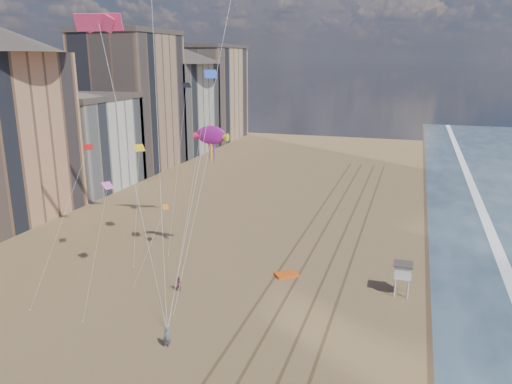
% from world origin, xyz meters
% --- Properties ---
extents(wet_sand, '(260.00, 260.00, 0.00)m').
position_xyz_m(wet_sand, '(19.00, 40.00, 0.00)').
color(wet_sand, '#42301E').
rests_on(wet_sand, ground).
extents(foam, '(260.00, 260.00, 0.00)m').
position_xyz_m(foam, '(23.20, 40.00, 0.00)').
color(foam, white).
rests_on(foam, ground).
extents(tracks, '(7.68, 120.00, 0.01)m').
position_xyz_m(tracks, '(2.55, 30.00, 0.01)').
color(tracks, brown).
rests_on(tracks, ground).
extents(buildings, '(34.72, 131.35, 29.00)m').
position_xyz_m(buildings, '(-45.73, 65.59, 13.55)').
color(buildings, '#C6B284').
rests_on(buildings, ground).
extents(lifeguard_stand, '(1.89, 1.89, 3.40)m').
position_xyz_m(lifeguard_stand, '(12.12, 25.95, 2.62)').
color(lifeguard_stand, silver).
rests_on(lifeguard_stand, ground).
extents(grounded_kite, '(2.87, 2.68, 0.28)m').
position_xyz_m(grounded_kite, '(-0.05, 26.87, 0.14)').
color(grounded_kite, '#F05514').
rests_on(grounded_kite, ground).
extents(show_kite, '(3.90, 6.40, 18.60)m').
position_xyz_m(show_kite, '(-8.75, 27.13, 15.09)').
color(show_kite, '#991789').
rests_on(show_kite, ground).
extents(kite_flyer_a, '(0.77, 0.61, 1.86)m').
position_xyz_m(kite_flyer_a, '(-5.92, 10.18, 0.93)').
color(kite_flyer_a, slate).
rests_on(kite_flyer_a, ground).
extents(kite_flyer_b, '(0.85, 0.69, 1.63)m').
position_xyz_m(kite_flyer_b, '(-9.63, 19.80, 0.82)').
color(kite_flyer_b, '#8C4752').
rests_on(kite_flyer_b, ground).
extents(small_kites, '(15.31, 16.68, 16.62)m').
position_xyz_m(small_kites, '(-15.31, 26.21, 15.08)').
color(small_kites, orange).
rests_on(small_kites, ground).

